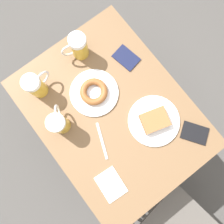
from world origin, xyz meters
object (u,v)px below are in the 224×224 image
(plate_with_donut, at_px, (94,92))
(beer_mug_center, at_px, (59,123))
(plate_with_cake, at_px, (154,121))
(beer_mug_right, at_px, (36,86))
(passport_near_edge, at_px, (126,58))
(passport_far_edge, at_px, (195,133))
(napkin_folded, at_px, (111,185))
(beer_mug_left, at_px, (78,47))
(fork, at_px, (102,141))

(plate_with_donut, xyz_separation_m, beer_mug_center, (0.22, 0.03, 0.06))
(plate_with_cake, height_order, beer_mug_right, beer_mug_right)
(plate_with_cake, distance_m, beer_mug_center, 0.45)
(plate_with_donut, xyz_separation_m, passport_near_edge, (-0.24, -0.05, -0.01))
(beer_mug_center, bearing_deg, plate_with_cake, 144.95)
(beer_mug_center, xyz_separation_m, passport_near_edge, (-0.46, -0.08, -0.07))
(plate_with_cake, bearing_deg, passport_far_edge, 125.65)
(napkin_folded, bearing_deg, passport_far_edge, 173.12)
(beer_mug_left, relative_size, napkin_folded, 1.01)
(fork, bearing_deg, passport_near_edge, -143.58)
(plate_with_donut, height_order, napkin_folded, plate_with_donut)
(fork, bearing_deg, passport_far_edge, 147.22)
(napkin_folded, height_order, passport_near_edge, passport_near_edge)
(beer_mug_left, distance_m, beer_mug_center, 0.38)
(plate_with_donut, distance_m, beer_mug_center, 0.23)
(fork, height_order, passport_far_edge, passport_far_edge)
(napkin_folded, distance_m, fork, 0.21)
(fork, xyz_separation_m, passport_near_edge, (-0.35, -0.26, 0.00))
(beer_mug_left, bearing_deg, napkin_folded, 66.10)
(plate_with_donut, xyz_separation_m, napkin_folded, (0.20, 0.40, -0.01))
(fork, bearing_deg, beer_mug_left, -113.25)
(plate_with_cake, relative_size, beer_mug_right, 1.74)
(beer_mug_right, distance_m, fork, 0.41)
(napkin_folded, bearing_deg, beer_mug_right, -89.91)
(beer_mug_left, distance_m, passport_near_edge, 0.25)
(beer_mug_center, height_order, passport_near_edge, beer_mug_center)
(beer_mug_left, xyz_separation_m, beer_mug_center, (0.29, 0.25, 0.00))
(fork, bearing_deg, plate_with_cake, 163.44)
(plate_with_donut, bearing_deg, fork, 62.13)
(beer_mug_right, xyz_separation_m, fork, (-0.09, 0.39, -0.07))
(plate_with_cake, distance_m, passport_near_edge, 0.35)
(passport_near_edge, bearing_deg, fork, 36.42)
(beer_mug_center, bearing_deg, fork, 120.73)
(plate_with_cake, height_order, passport_far_edge, plate_with_cake)
(plate_with_cake, relative_size, napkin_folded, 1.75)
(beer_mug_center, height_order, passport_far_edge, beer_mug_center)
(napkin_folded, height_order, fork, same)
(plate_with_cake, bearing_deg, passport_near_edge, -105.48)
(plate_with_cake, height_order, fork, plate_with_cake)
(beer_mug_left, bearing_deg, plate_with_donut, 71.70)
(beer_mug_left, xyz_separation_m, beer_mug_right, (0.27, 0.04, 0.00))
(fork, relative_size, passport_near_edge, 1.24)
(plate_with_donut, bearing_deg, passport_near_edge, -168.78)
(beer_mug_left, height_order, passport_near_edge, beer_mug_left)
(plate_with_cake, distance_m, beer_mug_left, 0.51)
(plate_with_donut, xyz_separation_m, beer_mug_right, (0.20, -0.18, 0.06))
(beer_mug_center, bearing_deg, beer_mug_right, -94.62)
(beer_mug_right, distance_m, passport_near_edge, 0.47)
(passport_far_edge, bearing_deg, passport_near_edge, -87.00)
(beer_mug_left, distance_m, fork, 0.47)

